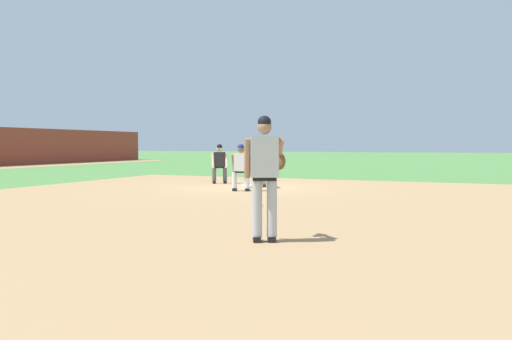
# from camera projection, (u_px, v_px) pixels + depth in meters

# --- Properties ---
(ground_plane) EXTENTS (160.00, 160.00, 0.00)m
(ground_plane) POSITION_uv_depth(u_px,v_px,m) (247.00, 188.00, 16.57)
(ground_plane) COLOR #518942
(infield_dirt_patch) EXTENTS (18.00, 18.00, 0.01)m
(infield_dirt_patch) POSITION_uv_depth(u_px,v_px,m) (253.00, 204.00, 11.95)
(infield_dirt_patch) COLOR tan
(infield_dirt_patch) RESTS_ON ground
(first_base_bag) EXTENTS (0.38, 0.38, 0.09)m
(first_base_bag) POSITION_uv_depth(u_px,v_px,m) (247.00, 186.00, 16.57)
(first_base_bag) COLOR white
(first_base_bag) RESTS_ON ground
(baseball) EXTENTS (0.07, 0.07, 0.07)m
(baseball) POSITION_uv_depth(u_px,v_px,m) (261.00, 205.00, 11.52)
(baseball) COLOR white
(baseball) RESTS_ON ground
(pitcher) EXTENTS (0.83, 0.59, 1.86)m
(pitcher) POSITION_uv_depth(u_px,v_px,m) (265.00, 170.00, 7.33)
(pitcher) COLOR black
(pitcher) RESTS_ON ground
(first_baseman) EXTENTS (0.84, 0.98, 1.34)m
(first_baseman) POSITION_uv_depth(u_px,v_px,m) (256.00, 166.00, 16.73)
(first_baseman) COLOR black
(first_baseman) RESTS_ON ground
(baserunner) EXTENTS (0.54, 0.65, 1.46)m
(baserunner) POSITION_uv_depth(u_px,v_px,m) (241.00, 166.00, 15.32)
(baserunner) COLOR black
(baserunner) RESTS_ON ground
(umpire) EXTENTS (0.62, 0.68, 1.46)m
(umpire) POSITION_uv_depth(u_px,v_px,m) (220.00, 162.00, 18.33)
(umpire) COLOR black
(umpire) RESTS_ON ground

